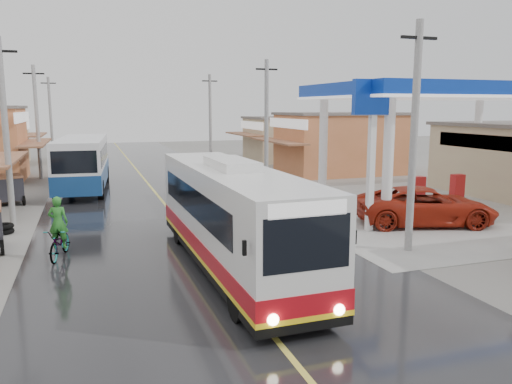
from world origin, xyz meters
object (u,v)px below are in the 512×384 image
(tyre_stack, at_px, (4,229))
(second_bus, at_px, (83,163))
(jeepney, at_px, (425,206))
(tricycle_far, at_px, (9,188))
(coach_bus, at_px, (231,217))
(cyclist, at_px, (60,238))

(tyre_stack, bearing_deg, second_bus, 72.98)
(jeepney, bearing_deg, second_bus, 61.30)
(jeepney, height_order, tyre_stack, jeepney)
(second_bus, distance_m, tricycle_far, 5.06)
(coach_bus, bearing_deg, tyre_stack, 135.64)
(coach_bus, bearing_deg, second_bus, 103.66)
(second_bus, xyz_separation_m, tyre_stack, (-3.11, -10.16, -1.53))
(jeepney, relative_size, tyre_stack, 7.55)
(jeepney, distance_m, tyre_stack, 17.81)
(coach_bus, height_order, tricycle_far, coach_bus)
(second_bus, relative_size, jeepney, 1.65)
(jeepney, bearing_deg, cyclist, 107.21)
(coach_bus, height_order, jeepney, coach_bus)
(coach_bus, bearing_deg, tricycle_far, 119.49)
(jeepney, bearing_deg, tricycle_far, 74.96)
(jeepney, height_order, cyclist, cyclist)
(coach_bus, relative_size, cyclist, 5.16)
(coach_bus, relative_size, second_bus, 1.14)
(tricycle_far, bearing_deg, second_bus, 26.41)
(second_bus, xyz_separation_m, tricycle_far, (-3.76, -3.28, -0.85))
(second_bus, bearing_deg, cyclist, -88.44)
(jeepney, xyz_separation_m, tricycle_far, (-17.95, 11.06, 0.05))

